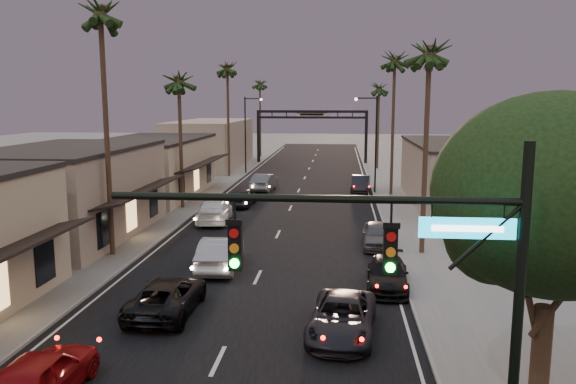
% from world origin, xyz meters
% --- Properties ---
extents(ground, '(200.00, 200.00, 0.00)m').
position_xyz_m(ground, '(0.00, 40.00, 0.00)').
color(ground, slate).
rests_on(ground, ground).
extents(road, '(14.00, 120.00, 0.02)m').
position_xyz_m(road, '(0.00, 45.00, 0.00)').
color(road, black).
rests_on(road, ground).
extents(sidewalk_left, '(5.00, 92.00, 0.12)m').
position_xyz_m(sidewalk_left, '(-9.50, 52.00, 0.06)').
color(sidewalk_left, slate).
rests_on(sidewalk_left, ground).
extents(sidewalk_right, '(5.00, 92.00, 0.12)m').
position_xyz_m(sidewalk_right, '(9.50, 52.00, 0.06)').
color(sidewalk_right, slate).
rests_on(sidewalk_right, ground).
extents(storefront_mid, '(8.00, 14.00, 5.50)m').
position_xyz_m(storefront_mid, '(-13.00, 26.00, 2.75)').
color(storefront_mid, gray).
rests_on(storefront_mid, ground).
extents(storefront_far, '(8.00, 16.00, 5.00)m').
position_xyz_m(storefront_far, '(-13.00, 42.00, 2.50)').
color(storefront_far, '#B5AB8A').
rests_on(storefront_far, ground).
extents(storefront_dist, '(8.00, 20.00, 6.00)m').
position_xyz_m(storefront_dist, '(-13.00, 65.00, 3.00)').
color(storefront_dist, gray).
rests_on(storefront_dist, ground).
extents(building_right, '(8.00, 18.00, 5.00)m').
position_xyz_m(building_right, '(14.00, 40.00, 2.50)').
color(building_right, gray).
rests_on(building_right, ground).
extents(traffic_signal, '(8.51, 0.22, 7.80)m').
position_xyz_m(traffic_signal, '(5.69, 4.00, 5.08)').
color(traffic_signal, black).
rests_on(traffic_signal, ground).
extents(corner_tree, '(6.20, 6.20, 8.80)m').
position_xyz_m(corner_tree, '(9.48, 7.45, 5.98)').
color(corner_tree, '#38281C').
rests_on(corner_tree, ground).
extents(arch, '(15.20, 0.40, 7.27)m').
position_xyz_m(arch, '(0.00, 70.00, 5.53)').
color(arch, black).
rests_on(arch, ground).
extents(streetlight_right, '(2.13, 0.30, 9.00)m').
position_xyz_m(streetlight_right, '(6.92, 45.00, 5.33)').
color(streetlight_right, black).
rests_on(streetlight_right, ground).
extents(streetlight_left, '(2.13, 0.30, 9.00)m').
position_xyz_m(streetlight_left, '(-6.92, 58.00, 5.33)').
color(streetlight_left, black).
rests_on(streetlight_left, ground).
extents(palm_lb, '(3.20, 3.20, 15.20)m').
position_xyz_m(palm_lb, '(-8.60, 22.00, 13.39)').
color(palm_lb, '#38281C').
rests_on(palm_lb, ground).
extents(palm_lc, '(3.20, 3.20, 12.20)m').
position_xyz_m(palm_lc, '(-8.60, 36.00, 10.47)').
color(palm_lc, '#38281C').
rests_on(palm_lc, ground).
extents(palm_ld, '(3.20, 3.20, 14.20)m').
position_xyz_m(palm_ld, '(-8.60, 55.00, 12.42)').
color(palm_ld, '#38281C').
rests_on(palm_ld, ground).
extents(palm_ra, '(3.20, 3.20, 13.20)m').
position_xyz_m(palm_ra, '(8.60, 24.00, 11.44)').
color(palm_ra, '#38281C').
rests_on(palm_ra, ground).
extents(palm_rb, '(3.20, 3.20, 14.20)m').
position_xyz_m(palm_rb, '(8.60, 44.00, 12.42)').
color(palm_rb, '#38281C').
rests_on(palm_rb, ground).
extents(palm_rc, '(3.20, 3.20, 12.20)m').
position_xyz_m(palm_rc, '(8.60, 64.00, 10.47)').
color(palm_rc, '#38281C').
rests_on(palm_rc, ground).
extents(palm_far, '(3.20, 3.20, 13.20)m').
position_xyz_m(palm_far, '(-8.30, 78.00, 11.44)').
color(palm_far, '#38281C').
rests_on(palm_far, ground).
extents(oncoming_red, '(1.88, 4.61, 1.57)m').
position_xyz_m(oncoming_red, '(-4.49, 7.00, 0.78)').
color(oncoming_red, maroon).
rests_on(oncoming_red, ground).
extents(oncoming_pickup, '(2.37, 5.14, 1.43)m').
position_xyz_m(oncoming_pickup, '(-2.98, 14.02, 0.71)').
color(oncoming_pickup, black).
rests_on(oncoming_pickup, ground).
extents(oncoming_silver, '(2.01, 5.18, 1.68)m').
position_xyz_m(oncoming_silver, '(-2.12, 20.26, 0.84)').
color(oncoming_silver, '#9B9CA1').
rests_on(oncoming_silver, ground).
extents(oncoming_white, '(2.87, 5.77, 1.61)m').
position_xyz_m(oncoming_white, '(-4.90, 31.19, 0.81)').
color(oncoming_white, silver).
rests_on(oncoming_white, ground).
extents(oncoming_dgrey, '(2.08, 4.68, 1.56)m').
position_xyz_m(oncoming_dgrey, '(-4.06, 37.47, 0.78)').
color(oncoming_dgrey, black).
rests_on(oncoming_dgrey, ground).
extents(oncoming_grey_far, '(2.27, 5.10, 1.63)m').
position_xyz_m(oncoming_grey_far, '(-3.31, 45.84, 0.81)').
color(oncoming_grey_far, '#56575C').
rests_on(oncoming_grey_far, ground).
extents(curbside_near, '(2.78, 5.21, 1.39)m').
position_xyz_m(curbside_near, '(4.11, 12.48, 0.70)').
color(curbside_near, black).
rests_on(curbside_near, ground).
extents(curbside_black, '(2.14, 4.68, 1.33)m').
position_xyz_m(curbside_black, '(6.20, 17.98, 0.66)').
color(curbside_black, black).
rests_on(curbside_black, ground).
extents(curbside_grey, '(1.83, 4.34, 1.47)m').
position_xyz_m(curbside_grey, '(6.20, 25.38, 0.73)').
color(curbside_grey, '#505055').
rests_on(curbside_grey, ground).
extents(curbside_far, '(2.03, 4.73, 1.52)m').
position_xyz_m(curbside_far, '(5.92, 45.83, 0.76)').
color(curbside_far, black).
rests_on(curbside_far, ground).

